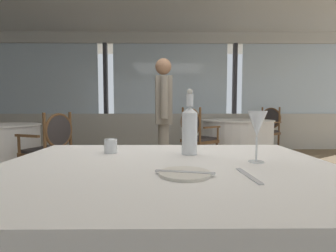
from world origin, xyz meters
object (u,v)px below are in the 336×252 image
object	(u,v)px
water_bottle	(190,128)
dining_chair_0_1	(196,133)
diner_person_0	(163,114)
side_plate	(185,173)
dining_chair_1_0	(52,144)
water_tumbler	(111,146)
dining_chair_0_0	(268,127)
wine_glass	(257,125)

from	to	relation	value
water_bottle	dining_chair_0_1	world-z (taller)	water_bottle
dining_chair_0_1	diner_person_0	size ratio (longest dim) A/B	0.62
side_plate	diner_person_0	bearing A→B (deg)	92.35
side_plate	dining_chair_1_0	bearing A→B (deg)	123.53
water_bottle	water_tumbler	world-z (taller)	water_bottle
dining_chair_0_0	diner_person_0	world-z (taller)	diner_person_0
wine_glass	dining_chair_0_0	xyz separation A→B (m)	(1.85, 4.37, -0.34)
wine_glass	water_tumbler	bearing A→B (deg)	161.60
side_plate	dining_chair_0_0	world-z (taller)	dining_chair_0_0
water_bottle	dining_chair_1_0	xyz separation A→B (m)	(-1.54, 1.86, -0.35)
side_plate	dining_chair_0_0	xyz separation A→B (m)	(2.16, 4.56, -0.18)
water_tumbler	dining_chair_1_0	size ratio (longest dim) A/B	0.08
dining_chair_0_1	diner_person_0	distance (m)	1.06
water_tumbler	diner_person_0	world-z (taller)	diner_person_0
water_bottle	dining_chair_0_0	distance (m)	4.70
dining_chair_0_1	dining_chair_1_0	distance (m)	2.14
water_tumbler	diner_person_0	xyz separation A→B (m)	(0.25, 1.92, 0.12)
wine_glass	dining_chair_1_0	size ratio (longest dim) A/B	0.23
side_plate	water_tumbler	distance (m)	0.54
dining_chair_1_0	diner_person_0	xyz separation A→B (m)	(1.39, 0.10, 0.37)
side_plate	dining_chair_0_1	size ratio (longest dim) A/B	0.18
dining_chair_1_0	dining_chair_0_0	bearing A→B (deg)	-125.05
water_tumbler	dining_chair_0_0	xyz separation A→B (m)	(2.51, 4.15, -0.21)
water_tumbler	dining_chair_0_1	world-z (taller)	dining_chair_0_1
water_bottle	dining_chair_0_1	size ratio (longest dim) A/B	0.32
water_tumbler	diner_person_0	size ratio (longest dim) A/B	0.04
dining_chair_1_0	water_bottle	bearing A→B (deg)	152.02
water_bottle	dining_chair_1_0	distance (m)	2.44
side_plate	dining_chair_1_0	xyz separation A→B (m)	(-1.48, 2.24, -0.22)
side_plate	water_bottle	xyz separation A→B (m)	(0.05, 0.38, 0.12)
water_bottle	water_tumbler	xyz separation A→B (m)	(-0.40, 0.04, -0.09)
water_bottle	dining_chair_1_0	size ratio (longest dim) A/B	0.34
side_plate	water_bottle	world-z (taller)	water_bottle
side_plate	dining_chair_0_0	bearing A→B (deg)	64.62
dining_chair_0_0	water_tumbler	bearing A→B (deg)	20.78
side_plate	diner_person_0	distance (m)	2.35
dining_chair_0_0	dining_chair_1_0	xyz separation A→B (m)	(-3.65, -2.32, -0.04)
water_tumbler	dining_chair_1_0	bearing A→B (deg)	122.02
water_bottle	water_tumbler	distance (m)	0.41
dining_chair_0_1	dining_chair_1_0	size ratio (longest dim) A/B	1.07
wine_glass	dining_chair_0_0	size ratio (longest dim) A/B	0.22
dining_chair_0_0	dining_chair_1_0	bearing A→B (deg)	-5.57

